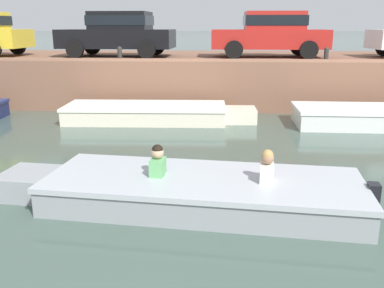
# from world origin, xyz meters

# --- Properties ---
(ground_plane) EXTENTS (400.00, 400.00, 0.00)m
(ground_plane) POSITION_xyz_m (0.00, 6.14, 0.00)
(ground_plane) COLOR #42564C
(far_quay_wall) EXTENTS (60.00, 6.00, 1.59)m
(far_quay_wall) POSITION_xyz_m (0.00, 15.28, 0.79)
(far_quay_wall) COLOR brown
(far_quay_wall) RESTS_ON ground
(far_wall_coping) EXTENTS (60.00, 0.24, 0.08)m
(far_wall_coping) POSITION_xyz_m (0.00, 12.40, 1.63)
(far_wall_coping) COLOR #9F6C52
(far_wall_coping) RESTS_ON far_quay_wall
(boat_moored_central_cream) EXTENTS (5.46, 1.78, 0.48)m
(boat_moored_central_cream) POSITION_xyz_m (-1.24, 10.96, 0.24)
(boat_moored_central_cream) COLOR silver
(boat_moored_central_cream) RESTS_ON ground
(motorboat_passing) EXTENTS (5.84, 2.24, 0.94)m
(motorboat_passing) POSITION_xyz_m (0.17, 5.09, 0.24)
(motorboat_passing) COLOR #93999E
(motorboat_passing) RESTS_ON ground
(car_left_inner_black) EXTENTS (4.05, 2.12, 1.54)m
(car_left_inner_black) POSITION_xyz_m (-2.94, 14.42, 2.44)
(car_left_inner_black) COLOR black
(car_left_inner_black) RESTS_ON far_quay_wall
(car_centre_red) EXTENTS (3.96, 1.97, 1.54)m
(car_centre_red) POSITION_xyz_m (2.39, 14.42, 2.44)
(car_centre_red) COLOR #B2231E
(car_centre_red) RESTS_ON far_quay_wall
(mooring_bollard_mid) EXTENTS (0.15, 0.15, 0.45)m
(mooring_bollard_mid) POSITION_xyz_m (-2.50, 12.53, 1.83)
(mooring_bollard_mid) COLOR #2D2B28
(mooring_bollard_mid) RESTS_ON far_quay_wall
(mooring_bollard_east) EXTENTS (0.15, 0.15, 0.45)m
(mooring_bollard_east) POSITION_xyz_m (3.89, 12.53, 1.83)
(mooring_bollard_east) COLOR #2D2B28
(mooring_bollard_east) RESTS_ON far_quay_wall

